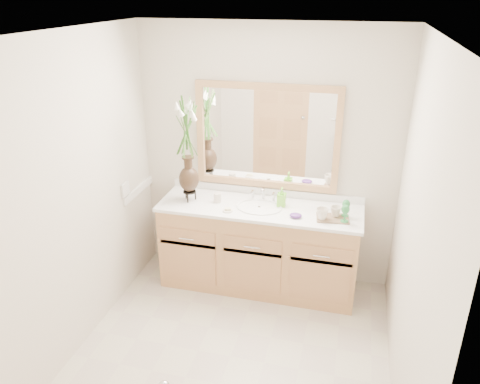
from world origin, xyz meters
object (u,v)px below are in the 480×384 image
(flower_vase, at_px, (187,138))
(soap_bottle, at_px, (282,198))
(tumbler, at_px, (217,198))
(tray, at_px, (333,218))

(flower_vase, distance_m, soap_bottle, 1.00)
(flower_vase, distance_m, tumbler, 0.61)
(flower_vase, xyz_separation_m, tray, (1.32, -0.06, -0.59))
(tumbler, bearing_deg, flower_vase, -174.69)
(tumbler, height_order, tray, tumbler)
(tumbler, distance_m, tray, 1.06)
(tumbler, xyz_separation_m, soap_bottle, (0.58, 0.07, 0.03))
(flower_vase, distance_m, tray, 1.44)
(flower_vase, height_order, soap_bottle, flower_vase)
(soap_bottle, bearing_deg, tray, -19.93)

